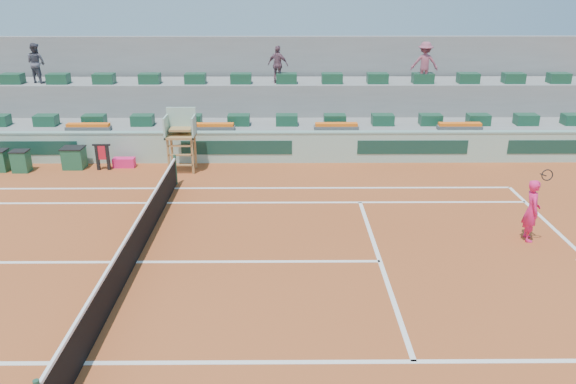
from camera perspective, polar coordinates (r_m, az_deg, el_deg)
name	(u,v)px	position (r m, az deg, el deg)	size (l,w,h in m)	color
ground	(136,262)	(15.32, -15.18, -6.90)	(90.00, 90.00, 0.00)	#9C441E
seating_tier_lower	(195,133)	(24.92, -9.42, 5.89)	(36.00, 4.00, 1.20)	gray
seating_tier_upper	(199,110)	(26.29, -9.00, 8.28)	(36.00, 2.40, 2.60)	gray
stadium_back_wall	(203,84)	(27.66, -8.64, 10.83)	(36.00, 0.40, 4.40)	gray
player_bag	(124,162)	(22.91, -16.31, 2.90)	(0.84, 0.37, 0.37)	#FD216E
spectator_left	(36,63)	(27.50, -24.22, 11.87)	(0.84, 0.65, 1.72)	#494855
spectator_mid	(278,65)	(25.05, -1.02, 12.81)	(0.95, 0.39, 1.62)	#774F5F
spectator_right	(425,63)	(25.61, 13.71, 12.62)	(1.16, 0.67, 1.79)	#90485A
court_lines	(136,262)	(15.32, -15.18, -6.88)	(23.89, 11.09, 0.01)	white
tennis_net	(134,244)	(15.09, -15.37, -5.13)	(0.10, 11.97, 1.10)	black
advertising_hoarding	(187,147)	(22.81, -10.18, 4.52)	(36.00, 0.34, 1.26)	#99C1AD
umpire_chair	(181,131)	(21.62, -10.82, 6.07)	(1.10, 0.90, 2.40)	olive
seat_row_lower	(191,120)	(23.85, -9.86, 7.22)	(32.90, 0.60, 0.44)	#17462E
seat_row_upper	(195,78)	(25.42, -9.39, 11.32)	(32.90, 0.60, 0.44)	#17462E
flower_planters	(151,127)	(23.41, -13.79, 6.45)	(26.80, 0.36, 0.28)	#535353
drink_cooler_a	(74,158)	(23.34, -20.91, 3.28)	(0.83, 0.72, 0.84)	#1B5336
drink_cooler_b	(21,161)	(23.70, -25.50, 2.86)	(0.63, 0.54, 0.84)	#1B5336
towel_rack	(102,155)	(22.69, -18.34, 3.60)	(0.68, 0.11, 1.03)	black
tennis_player	(532,210)	(17.06, 23.53, -1.71)	(0.52, 0.91, 2.28)	#FD216E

